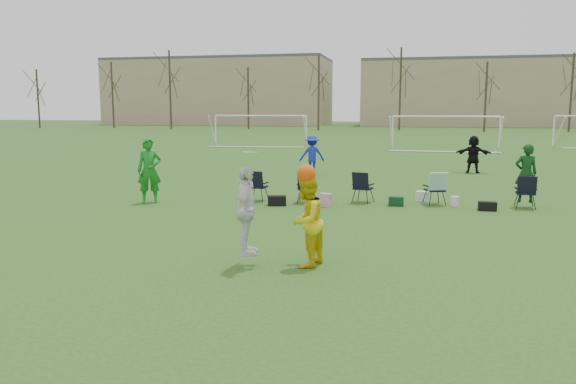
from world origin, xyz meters
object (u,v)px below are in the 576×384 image
(fielder_green_near, at_px, (149,171))
(goal_left, at_px, (260,122))
(goal_mid, at_px, (445,123))
(fielder_blue, at_px, (312,155))
(center_contest, at_px, (282,216))
(fielder_black, at_px, (473,154))

(fielder_green_near, xyz_separation_m, goal_left, (-3.80, 27.22, 0.91))
(goal_left, bearing_deg, fielder_green_near, -87.05)
(goal_left, distance_m, goal_mid, 14.14)
(fielder_blue, height_order, center_contest, center_contest)
(goal_mid, bearing_deg, fielder_green_near, -108.02)
(goal_left, bearing_deg, center_contest, -79.20)
(fielder_black, relative_size, goal_mid, 0.23)
(center_contest, distance_m, goal_left, 34.66)
(goal_left, bearing_deg, fielder_blue, -73.24)
(goal_mid, bearing_deg, goal_left, 175.87)
(fielder_black, distance_m, goal_mid, 14.39)
(fielder_green_near, distance_m, center_contest, 8.32)
(fielder_blue, relative_size, fielder_black, 1.03)
(goal_left, bearing_deg, fielder_black, -53.43)
(center_contest, height_order, goal_mid, goal_mid)
(fielder_blue, bearing_deg, goal_mid, -130.64)
(fielder_blue, xyz_separation_m, goal_left, (-7.38, 18.49, 1.05))
(center_contest, xyz_separation_m, goal_mid, (4.57, 31.34, 0.97))
(fielder_green_near, height_order, fielder_black, fielder_green_near)
(fielder_blue, bearing_deg, fielder_black, 178.00)
(fielder_green_near, height_order, fielder_blue, fielder_green_near)
(fielder_black, relative_size, goal_left, 0.23)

